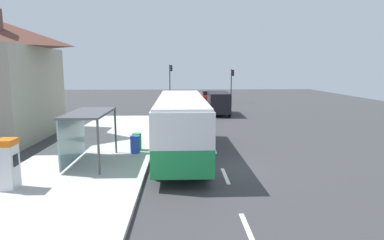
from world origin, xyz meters
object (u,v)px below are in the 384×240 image
object	(u,v)px
white_van	(218,102)
traffic_light_near_side	(232,80)
ticket_machine	(8,164)
sedan_near	(208,96)
bus_shelter	(83,124)
recycling_bin_green	(137,142)
bus	(181,122)
recycling_bin_blue	(135,144)
traffic_light_far_side	(170,77)

from	to	relation	value
white_van	traffic_light_near_side	bearing A→B (deg)	75.16
ticket_machine	traffic_light_near_side	distance (m)	36.77
sedan_near	ticket_machine	bearing A→B (deg)	-106.53
white_van	bus_shelter	distance (m)	20.02
white_van	recycling_bin_green	xyz separation A→B (m)	(-6.40, -15.56, -0.69)
recycling_bin_green	bus_shelter	bearing A→B (deg)	-131.46
bus	white_van	size ratio (longest dim) A/B	2.11
white_van	recycling_bin_blue	world-z (taller)	white_van
traffic_light_far_side	bus_shelter	size ratio (longest dim) A/B	1.31
ticket_machine	traffic_light_far_side	world-z (taller)	traffic_light_far_side
traffic_light_far_side	bus_shelter	bearing A→B (deg)	-96.03
bus	recycling_bin_blue	distance (m)	2.76
white_van	traffic_light_near_side	size ratio (longest dim) A/B	1.14
bus	traffic_light_far_side	xyz separation A→B (m)	(-1.39, 29.46, 1.63)
white_van	sedan_near	bearing A→B (deg)	89.60
white_van	traffic_light_near_side	world-z (taller)	traffic_light_near_side
white_van	traffic_light_far_side	xyz separation A→B (m)	(-5.30, 13.27, 2.13)
bus	white_van	distance (m)	16.66
traffic_light_near_side	recycling_bin_blue	bearing A→B (deg)	-108.66
recycling_bin_green	bus_shelter	xyz separation A→B (m)	(-2.21, -2.50, 1.44)
bus	traffic_light_near_side	world-z (taller)	traffic_light_near_side
traffic_light_near_side	traffic_light_far_side	xyz separation A→B (m)	(-8.61, 0.80, 0.40)
sedan_near	recycling_bin_green	bearing A→B (deg)	-102.37
traffic_light_far_side	traffic_light_near_side	bearing A→B (deg)	-5.31
traffic_light_near_side	traffic_light_far_side	distance (m)	8.65
traffic_light_near_side	bus	bearing A→B (deg)	-104.13
bus	white_van	world-z (taller)	bus
bus	sedan_near	distance (m)	30.54
bus	recycling_bin_green	bearing A→B (deg)	165.89
recycling_bin_blue	recycling_bin_green	xyz separation A→B (m)	(0.00, 0.70, 0.00)
traffic_light_far_side	recycling_bin_blue	bearing A→B (deg)	-92.13
bus	traffic_light_near_side	size ratio (longest dim) A/B	2.40
white_van	bus_shelter	size ratio (longest dim) A/B	1.31
recycling_bin_blue	recycling_bin_green	size ratio (longest dim) A/B	1.00
recycling_bin_green	ticket_machine	bearing A→B (deg)	-124.19
sedan_near	bus_shelter	bearing A→B (deg)	-105.17
bus	recycling_bin_green	size ratio (longest dim) A/B	11.61
sedan_near	traffic_light_far_side	world-z (taller)	traffic_light_far_side
bus	bus_shelter	xyz separation A→B (m)	(-4.70, -1.88, 0.25)
bus	traffic_light_far_side	distance (m)	29.54
ticket_machine	bus_shelter	size ratio (longest dim) A/B	0.48
ticket_machine	recycling_bin_green	bearing A→B (deg)	55.81
ticket_machine	recycling_bin_green	size ratio (longest dim) A/B	2.04
bus	ticket_machine	size ratio (longest dim) A/B	5.68
bus	traffic_light_near_side	distance (m)	29.58
bus	white_van	xyz separation A→B (m)	(3.91, 16.18, -0.50)
bus	ticket_machine	world-z (taller)	bus
bus	bus_shelter	distance (m)	5.07
recycling_bin_blue	bus_shelter	bearing A→B (deg)	-140.80
bus	ticket_machine	distance (m)	8.51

